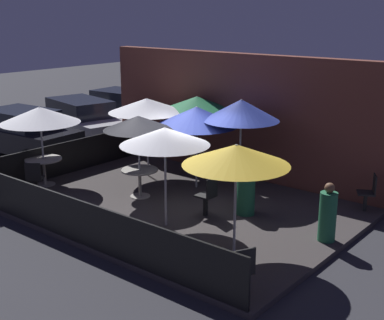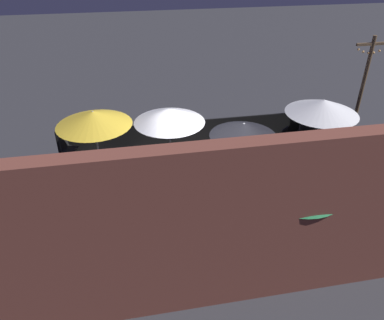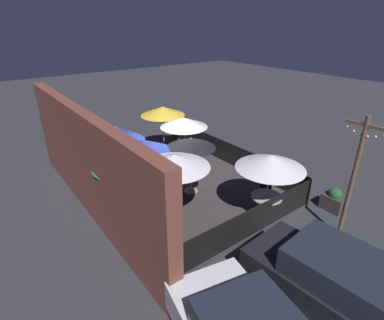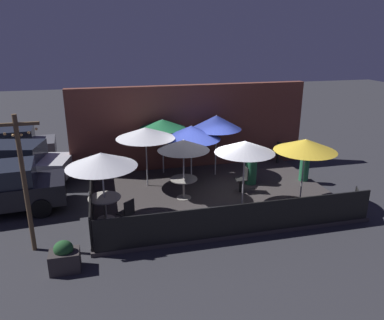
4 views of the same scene
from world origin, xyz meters
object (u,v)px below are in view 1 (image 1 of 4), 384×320
Objects in this scene: patio_umbrella_7 at (197,116)px; parked_car_1 at (81,120)px; patio_chair_1 at (369,191)px; patron_1 at (246,191)px; parked_car_0 at (23,133)px; dining_table_1 at (44,164)px; patio_umbrella_0 at (138,123)px; patio_umbrella_4 at (197,103)px; patio_chair_3 at (208,195)px; patron_0 at (328,215)px; patio_umbrella_1 at (40,115)px; patio_chair_2 at (35,178)px; dining_table_0 at (140,175)px; parked_car_2 at (122,109)px; patio_umbrella_2 at (236,155)px; patio_umbrella_3 at (165,136)px; patio_umbrella_6 at (147,105)px; patio_chair_0 at (241,270)px.

patio_umbrella_7 is 7.17m from parked_car_1.
patio_umbrella_7 reaches higher than patio_chair_1.
parked_car_0 reaches higher than patron_1.
parked_car_1 is at bearing 130.14° from dining_table_1.
patio_umbrella_4 reaches higher than patio_umbrella_0.
patron_0 is at bearing -170.53° from patio_chair_3.
patio_chair_2 is at bearing -49.87° from patio_umbrella_1.
patio_chair_3 is (2.19, 0.02, -0.06)m from dining_table_0.
patio_chair_2 is at bearing -49.87° from dining_table_1.
patio_chair_2 is at bearing -62.43° from parked_car_2.
patio_chair_3 is at bearing 11.52° from patio_umbrella_1.
patio_chair_3 is 0.22× the size of parked_car_0.
patio_umbrella_2 is 11.05m from parked_car_1.
parked_car_1 is at bearing -104.12° from patron_1.
patio_umbrella_1 reaches higher than patron_0.
patio_umbrella_4 is 4.99m from patio_chair_2.
patio_umbrella_3 is 4.74m from dining_table_1.
parked_car_0 and parked_car_1 have the same top height.
patio_umbrella_6 is 4.24m from patron_1.
patio_umbrella_6 is at bearing 127.22° from dining_table_0.
patio_umbrella_6 reaches higher than patio_chair_0.
patio_chair_0 is at bearing -137.01° from patio_chair_2.
parked_car_2 is (-4.02, 6.76, -1.24)m from patio_umbrella_1.
patio_chair_1 is (1.13, 3.97, -1.54)m from patio_umbrella_2.
parked_car_0 is (-4.94, -0.86, -1.35)m from patio_umbrella_6.
parked_car_1 reaches higher than patio_chair_0.
patio_umbrella_2 is 2.54m from patron_0.
patio_chair_3 is (0.39, 1.02, -1.52)m from patio_umbrella_3.
parked_car_2 is at bearing -8.35° from patio_chair_2.
parked_car_2 reaches higher than dining_table_0.
patio_umbrella_6 is 0.56× the size of parked_car_2.
patron_0 is (3.15, 1.51, -1.48)m from patio_umbrella_3.
patio_umbrella_0 is 2.13× the size of dining_table_1.
patio_umbrella_1 is at bearing 0.00° from dining_table_1.
parked_car_0 is at bearing 174.49° from patio_umbrella_0.
patio_umbrella_0 reaches higher than patio_chair_0.
patio_umbrella_3 reaches higher than patio_umbrella_2.
patio_umbrella_0 is 8.96m from parked_car_2.
patio_chair_1 is 11.20m from parked_car_0.
patio_chair_1 is 2.96m from patron_1.
patio_umbrella_4 is 5.46m from patio_chair_1.
parked_car_1 is (-8.41, 3.16, 0.20)m from patio_chair_3.
parked_car_0 is (-3.33, 1.56, -1.23)m from patio_umbrella_1.
patio_chair_3 is 10.62m from parked_car_2.
patio_umbrella_1 reaches higher than parked_car_1.
patron_1 is 0.27× the size of parked_car_1.
patio_umbrella_3 is 0.99× the size of patio_umbrella_6.
patio_chair_2 reaches higher than dining_table_1.
patio_chair_3 is at bearing -37.05° from parked_car_2.
patio_umbrella_1 is 1.72× the size of patron_0.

